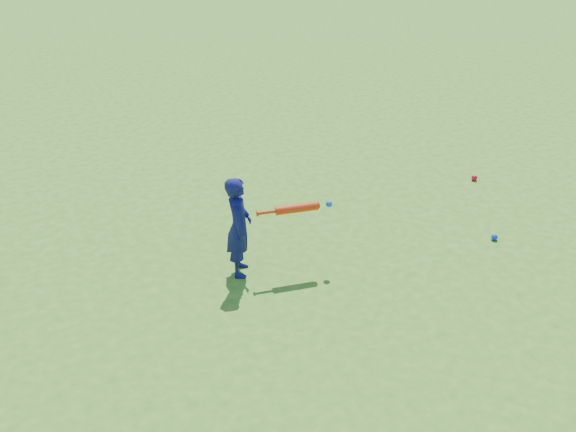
# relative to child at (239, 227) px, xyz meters

# --- Properties ---
(ground) EXTENTS (80.00, 80.00, 0.00)m
(ground) POSITION_rel_child_xyz_m (0.29, 0.30, -0.52)
(ground) COLOR #356F1A
(ground) RESTS_ON ground
(child) EXTENTS (0.38, 0.45, 1.05)m
(child) POSITION_rel_child_xyz_m (0.00, 0.00, 0.00)
(child) COLOR #10124E
(child) RESTS_ON ground
(ground_ball_red) EXTENTS (0.08, 0.08, 0.08)m
(ground_ball_red) POSITION_rel_child_xyz_m (3.57, 0.78, -0.48)
(ground_ball_red) COLOR red
(ground_ball_red) RESTS_ON ground
(ground_ball_blue) EXTENTS (0.07, 0.07, 0.07)m
(ground_ball_blue) POSITION_rel_child_xyz_m (2.77, -0.56, -0.49)
(ground_ball_blue) COLOR #0D38DF
(ground_ball_blue) RESTS_ON ground
(bat_swing) EXTENTS (0.77, 0.17, 0.09)m
(bat_swing) POSITION_rel_child_xyz_m (0.59, -0.14, 0.15)
(bat_swing) COLOR red
(bat_swing) RESTS_ON ground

